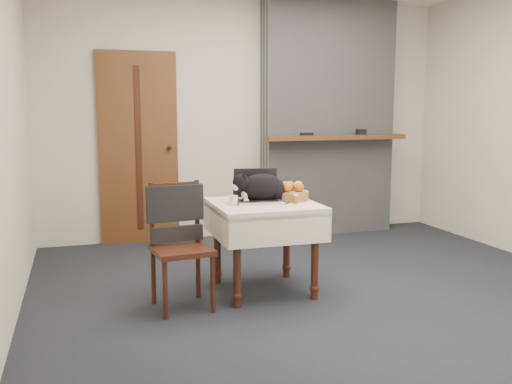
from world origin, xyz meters
TOP-DOWN VIEW (x-y plane):
  - ground at (0.00, 0.00)m, footprint 4.50×4.50m
  - room_shell at (0.00, 0.46)m, footprint 4.52×4.01m
  - door at (-1.20, 1.97)m, footprint 0.82×0.10m
  - chimney at (0.90, 1.85)m, footprint 1.62×0.48m
  - side_table at (-0.46, 0.01)m, footprint 0.78×0.78m
  - laptop at (-0.50, 0.07)m, footprint 0.37×0.33m
  - cat at (-0.46, 0.05)m, footprint 0.53×0.24m
  - cream_jar at (-0.71, -0.02)m, footprint 0.06×0.06m
  - pill_bottle at (-0.25, -0.11)m, footprint 0.04×0.04m
  - fruit_basket at (-0.21, 0.06)m, footprint 0.26×0.26m
  - desk_clutter at (-0.25, 0.01)m, footprint 0.12×0.10m
  - chair at (-1.14, -0.10)m, footprint 0.44×0.44m

SIDE VIEW (x-z plane):
  - ground at x=0.00m, z-range 0.00..0.00m
  - chair at x=-1.14m, z-range 0.12..1.02m
  - side_table at x=-0.46m, z-range 0.24..0.94m
  - desk_clutter at x=-0.25m, z-range 0.70..0.71m
  - cream_jar at x=-0.71m, z-range 0.70..0.77m
  - pill_bottle at x=-0.25m, z-range 0.70..0.78m
  - fruit_basket at x=-0.21m, z-range 0.69..0.83m
  - laptop at x=-0.50m, z-range 0.64..0.89m
  - cat at x=-0.46m, z-range 0.68..0.93m
  - door at x=-1.20m, z-range 0.00..2.00m
  - chimney at x=0.90m, z-range 0.00..2.60m
  - room_shell at x=0.00m, z-range 0.46..3.07m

